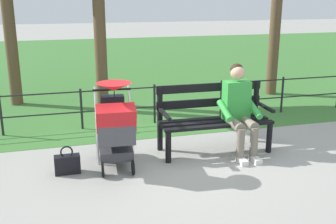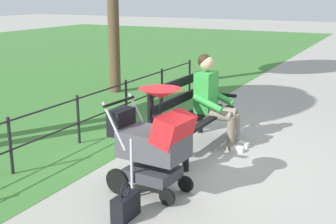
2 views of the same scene
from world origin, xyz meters
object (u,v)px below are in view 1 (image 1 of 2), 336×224
Objects in this scene: park_bench at (213,115)px; person_on_bench at (239,107)px; handbag at (67,164)px; stroller at (115,124)px.

park_bench is 0.40m from person_on_bench.
stroller is at bearing -177.22° from handbag.
park_bench is 1.48m from stroller.
park_bench is 2.14m from handbag.
park_bench is at bearing -36.76° from person_on_bench.
handbag is (2.38, 0.07, -0.55)m from person_on_bench.
handbag is (2.09, 0.29, -0.40)m from park_bench.
person_on_bench reaches higher than stroller.
park_bench is 4.35× the size of handbag.
stroller is at bearing 1.28° from person_on_bench.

